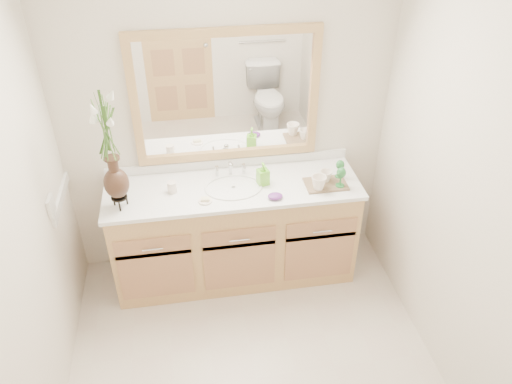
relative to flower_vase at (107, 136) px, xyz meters
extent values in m
plane|color=beige|center=(0.78, -0.90, -1.38)|extent=(2.60, 2.60, 0.00)
cube|color=silver|center=(0.78, 0.40, -0.18)|extent=(2.40, 0.02, 2.40)
cube|color=silver|center=(-0.42, -0.90, -0.18)|extent=(0.02, 2.60, 2.40)
cube|color=silver|center=(1.98, -0.90, -0.18)|extent=(0.02, 2.60, 2.40)
cube|color=tan|center=(0.78, 0.12, -0.98)|extent=(1.80, 0.55, 0.80)
cube|color=white|center=(0.78, 0.12, -0.56)|extent=(1.84, 0.57, 0.03)
ellipsoid|color=white|center=(0.78, 0.10, -0.60)|extent=(0.38, 0.30, 0.12)
cylinder|color=silver|center=(0.78, 0.28, -0.49)|extent=(0.02, 0.02, 0.11)
cylinder|color=silver|center=(0.68, 0.28, -0.51)|extent=(0.02, 0.02, 0.08)
cylinder|color=silver|center=(0.88, 0.28, -0.51)|extent=(0.02, 0.02, 0.08)
cube|color=white|center=(0.78, 0.39, 0.03)|extent=(1.20, 0.01, 0.85)
cube|color=tan|center=(0.78, 0.38, 0.48)|extent=(1.32, 0.04, 0.06)
cube|color=tan|center=(0.78, 0.38, -0.43)|extent=(1.32, 0.04, 0.06)
cube|color=tan|center=(0.15, 0.38, 0.03)|extent=(0.06, 0.04, 0.85)
cube|color=tan|center=(1.41, 0.38, 0.03)|extent=(0.06, 0.04, 0.85)
cube|color=white|center=(-0.40, -0.13, -0.40)|extent=(0.02, 0.12, 0.12)
cylinder|color=black|center=(0.00, 0.00, -0.47)|extent=(0.11, 0.11, 0.01)
ellipsoid|color=#2F2114|center=(0.00, 0.00, -0.35)|extent=(0.17, 0.17, 0.21)
cylinder|color=#2F2114|center=(0.00, 0.00, -0.22)|extent=(0.07, 0.07, 0.10)
cylinder|color=#4C7A33|center=(0.00, 0.00, 0.04)|extent=(0.06, 0.06, 0.39)
cylinder|color=white|center=(0.35, 0.12, -0.50)|extent=(0.06, 0.06, 0.08)
cylinder|color=white|center=(0.57, -0.04, -0.54)|extent=(0.10, 0.10, 0.01)
cube|color=beige|center=(0.57, -0.04, -0.52)|extent=(0.06, 0.05, 0.02)
imported|color=#6AC42E|center=(1.00, 0.12, -0.47)|extent=(0.08, 0.09, 0.15)
ellipsoid|color=#63297C|center=(1.05, -0.08, -0.53)|extent=(0.11, 0.09, 0.04)
cube|color=brown|center=(1.45, 0.03, -0.54)|extent=(0.30, 0.20, 0.01)
imported|color=white|center=(1.37, -0.03, -0.48)|extent=(0.11, 0.11, 0.11)
imported|color=white|center=(1.45, 0.06, -0.49)|extent=(0.12, 0.12, 0.09)
cylinder|color=#267332|center=(1.54, -0.02, -0.53)|extent=(0.06, 0.06, 0.01)
cylinder|color=#267332|center=(1.54, -0.02, -0.48)|extent=(0.01, 0.01, 0.09)
ellipsoid|color=#267332|center=(1.54, -0.02, -0.42)|extent=(0.07, 0.07, 0.08)
cylinder|color=#267332|center=(1.57, 0.10, -0.53)|extent=(0.06, 0.06, 0.01)
cylinder|color=#267332|center=(1.57, 0.10, -0.48)|extent=(0.01, 0.01, 0.09)
ellipsoid|color=#267332|center=(1.57, 0.10, -0.43)|extent=(0.06, 0.06, 0.07)
camera|label=1|loc=(0.47, -2.84, 1.47)|focal=35.00mm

